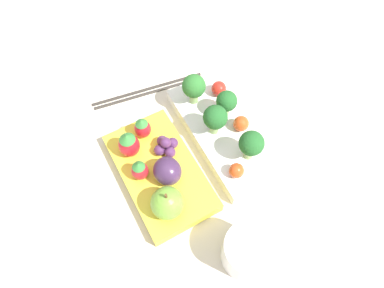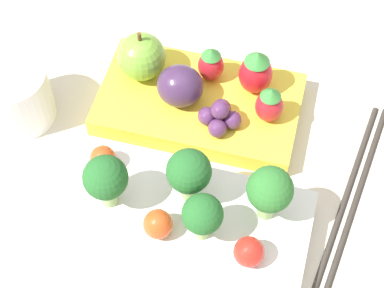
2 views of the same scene
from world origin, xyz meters
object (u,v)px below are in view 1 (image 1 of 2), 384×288
(cherry_tomato_1, at_px, (236,171))
(cherry_tomato_2, at_px, (241,124))
(drinking_cup, at_px, (248,252))
(strawberry_1, at_px, (140,170))
(apple, at_px, (167,203))
(broccoli_floret_0, at_px, (251,144))
(broccoli_floret_2, at_px, (194,87))
(strawberry_0, at_px, (129,144))
(cherry_tomato_0, at_px, (219,89))
(strawberry_2, at_px, (143,128))
(broccoli_floret_3, at_px, (215,118))
(bento_box_savoury, at_px, (223,132))
(broccoli_floret_1, at_px, (227,102))
(grape_cluster, at_px, (166,146))
(bento_box_fruit, at_px, (159,171))
(chopsticks_pair, at_px, (148,90))
(plum, at_px, (167,171))

(cherry_tomato_1, relative_size, cherry_tomato_2, 0.91)
(cherry_tomato_1, relative_size, drinking_cup, 0.33)
(strawberry_1, bearing_deg, apple, 6.75)
(broccoli_floret_0, relative_size, broccoli_floret_2, 0.98)
(strawberry_0, bearing_deg, strawberry_1, -7.80)
(cherry_tomato_0, bearing_deg, apple, -53.65)
(strawberry_2, bearing_deg, strawberry_1, -31.85)
(broccoli_floret_3, bearing_deg, bento_box_savoury, 73.78)
(broccoli_floret_1, height_order, grape_cluster, broccoli_floret_1)
(broccoli_floret_2, xyz_separation_m, strawberry_2, (0.01, -0.11, -0.02))
(strawberry_0, distance_m, strawberry_2, 0.04)
(broccoli_floret_3, bearing_deg, cherry_tomato_1, -10.81)
(bento_box_fruit, xyz_separation_m, strawberry_2, (-0.07, 0.01, 0.03))
(broccoli_floret_0, relative_size, strawberry_0, 1.17)
(cherry_tomato_2, bearing_deg, cherry_tomato_0, 172.47)
(drinking_cup, bearing_deg, apple, -152.42)
(drinking_cup, bearing_deg, broccoli_floret_1, 152.33)
(cherry_tomato_1, xyz_separation_m, chopsticks_pair, (-0.23, -0.03, -0.03))
(bento_box_fruit, bearing_deg, cherry_tomato_0, 112.95)
(cherry_tomato_0, bearing_deg, broccoli_floret_0, -13.80)
(strawberry_0, bearing_deg, bento_box_fruit, 25.28)
(apple, bearing_deg, broccoli_floret_0, 92.47)
(cherry_tomato_1, bearing_deg, strawberry_1, -121.92)
(cherry_tomato_2, xyz_separation_m, apple, (0.05, -0.17, 0.01))
(broccoli_floret_2, distance_m, strawberry_1, 0.16)
(broccoli_floret_1, relative_size, strawberry_1, 1.32)
(strawberry_2, bearing_deg, strawberry_0, -61.48)
(bento_box_savoury, distance_m, grape_cluster, 0.10)
(strawberry_1, distance_m, chopsticks_pair, 0.18)
(strawberry_1, xyz_separation_m, chopsticks_pair, (-0.15, 0.09, -0.04))
(cherry_tomato_0, bearing_deg, chopsticks_pair, -132.67)
(strawberry_1, relative_size, strawberry_2, 0.97)
(broccoli_floret_0, height_order, plum, broccoli_floret_0)
(broccoli_floret_0, xyz_separation_m, strawberry_0, (-0.11, -0.15, -0.02))
(broccoli_floret_2, distance_m, grape_cluster, 0.11)
(broccoli_floret_2, relative_size, strawberry_2, 1.47)
(cherry_tomato_0, bearing_deg, grape_cluster, -70.72)
(broccoli_floret_0, bearing_deg, bento_box_fruit, -114.48)
(strawberry_2, bearing_deg, broccoli_floret_1, 73.76)
(bento_box_savoury, bearing_deg, strawberry_1, -89.78)
(bento_box_savoury, bearing_deg, broccoli_floret_2, -171.02)
(cherry_tomato_1, xyz_separation_m, strawberry_1, (-0.08, -0.12, 0.01))
(apple, relative_size, strawberry_1, 1.42)
(apple, relative_size, strawberry_2, 1.38)
(strawberry_2, xyz_separation_m, drinking_cup, (0.24, 0.03, -0.01))
(cherry_tomato_2, relative_size, grape_cluster, 0.61)
(bento_box_savoury, xyz_separation_m, broccoli_floret_3, (-0.00, -0.02, 0.05))
(bento_box_savoury, relative_size, grape_cluster, 5.59)
(broccoli_floret_2, height_order, drinking_cup, broccoli_floret_2)
(cherry_tomato_1, relative_size, strawberry_1, 0.58)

